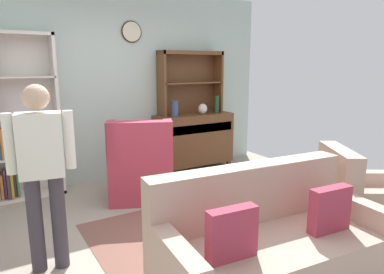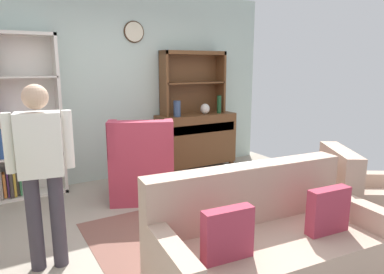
# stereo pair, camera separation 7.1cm
# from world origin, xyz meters

# --- Properties ---
(ground_plane) EXTENTS (5.40, 4.60, 0.02)m
(ground_plane) POSITION_xyz_m (0.00, 0.00, -0.01)
(ground_plane) COLOR #9E9384
(wall_back) EXTENTS (5.00, 0.09, 2.80)m
(wall_back) POSITION_xyz_m (0.00, 2.13, 1.40)
(wall_back) COLOR #ADC1B7
(wall_back) RESTS_ON ground_plane
(area_rug) EXTENTS (2.50, 2.08, 0.01)m
(area_rug) POSITION_xyz_m (0.20, -0.30, 0.00)
(area_rug) COLOR brown
(area_rug) RESTS_ON ground_plane
(bookshelf) EXTENTS (0.90, 0.30, 2.10)m
(bookshelf) POSITION_xyz_m (-1.45, 1.95, 1.00)
(bookshelf) COLOR silver
(bookshelf) RESTS_ON ground_plane
(sideboard) EXTENTS (1.30, 0.45, 0.92)m
(sideboard) POSITION_xyz_m (1.15, 1.86, 0.51)
(sideboard) COLOR brown
(sideboard) RESTS_ON ground_plane
(sideboard_hutch) EXTENTS (1.10, 0.26, 1.00)m
(sideboard_hutch) POSITION_xyz_m (1.15, 1.97, 1.56)
(sideboard_hutch) COLOR brown
(sideboard_hutch) RESTS_ON sideboard
(vase_tall) EXTENTS (0.11, 0.11, 0.24)m
(vase_tall) POSITION_xyz_m (0.76, 1.78, 1.04)
(vase_tall) COLOR #33476B
(vase_tall) RESTS_ON sideboard
(vase_round) EXTENTS (0.15, 0.15, 0.17)m
(vase_round) POSITION_xyz_m (1.28, 1.79, 1.01)
(vase_round) COLOR beige
(vase_round) RESTS_ON sideboard
(bottle_wine) EXTENTS (0.07, 0.07, 0.29)m
(bottle_wine) POSITION_xyz_m (1.54, 1.77, 1.07)
(bottle_wine) COLOR #194223
(bottle_wine) RESTS_ON sideboard
(couch_floral) EXTENTS (1.87, 1.01, 0.90)m
(couch_floral) POSITION_xyz_m (0.02, -1.07, 0.31)
(couch_floral) COLOR tan
(couch_floral) RESTS_ON ground_plane
(armchair_floral) EXTENTS (1.06, 1.05, 0.88)m
(armchair_floral) POSITION_xyz_m (1.46, -0.92, 0.29)
(armchair_floral) COLOR tan
(armchair_floral) RESTS_ON ground_plane
(wingback_chair) EXTENTS (1.04, 1.05, 1.05)m
(wingback_chair) POSITION_xyz_m (-0.13, 1.08, 0.38)
(wingback_chair) COLOR #A33347
(wingback_chair) RESTS_ON ground_plane
(person_reading) EXTENTS (0.53, 0.26, 1.56)m
(person_reading) POSITION_xyz_m (-1.42, 0.03, 0.91)
(person_reading) COLOR #38333D
(person_reading) RESTS_ON ground_plane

